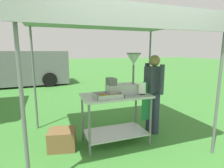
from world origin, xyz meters
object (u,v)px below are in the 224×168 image
(menu_sign, at_px, (142,90))
(van_grey, at_px, (15,68))
(donut_cart, at_px, (116,109))
(vendor, at_px, (153,90))
(donut_tray, at_px, (108,96))
(stall_canopy, at_px, (114,23))
(donut_fryer, at_px, (125,80))
(supply_crate, at_px, (62,139))

(menu_sign, xyz_separation_m, van_grey, (-3.04, 7.19, -0.13))
(donut_cart, bearing_deg, vendor, 11.85)
(donut_cart, bearing_deg, donut_tray, -146.52)
(stall_canopy, relative_size, donut_fryer, 4.06)
(donut_tray, relative_size, van_grey, 0.09)
(donut_tray, distance_m, vendor, 1.11)
(supply_crate, height_order, van_grey, van_grey)
(menu_sign, xyz_separation_m, vendor, (0.45, 0.34, -0.11))
(donut_cart, height_order, vendor, vendor)
(donut_cart, xyz_separation_m, donut_tray, (-0.18, -0.12, 0.29))
(van_grey, bearing_deg, supply_crate, -76.56)
(donut_tray, relative_size, menu_sign, 2.10)
(donut_tray, bearing_deg, supply_crate, 162.67)
(donut_tray, xyz_separation_m, supply_crate, (-0.77, 0.24, -0.77))
(donut_fryer, relative_size, vendor, 0.46)
(donut_tray, height_order, vendor, vendor)
(supply_crate, bearing_deg, stall_canopy, -1.45)
(stall_canopy, bearing_deg, donut_fryer, -18.37)
(vendor, bearing_deg, donut_fryer, -168.06)
(supply_crate, bearing_deg, vendor, 2.01)
(stall_canopy, height_order, donut_cart, stall_canopy)
(vendor, height_order, supply_crate, vendor)
(stall_canopy, xyz_separation_m, supply_crate, (-0.95, 0.02, -1.98))
(donut_cart, height_order, van_grey, van_grey)
(donut_cart, height_order, menu_sign, menu_sign)
(vendor, bearing_deg, menu_sign, -142.78)
(vendor, bearing_deg, donut_tray, -164.07)
(menu_sign, distance_m, vendor, 0.58)
(vendor, bearing_deg, donut_cart, -168.15)
(donut_cart, relative_size, donut_tray, 2.63)
(donut_cart, height_order, supply_crate, donut_cart)
(stall_canopy, relative_size, van_grey, 0.60)
(donut_cart, relative_size, vendor, 0.75)
(supply_crate, bearing_deg, donut_cart, -7.32)
(supply_crate, bearing_deg, donut_tray, -17.33)
(menu_sign, height_order, van_grey, van_grey)
(vendor, height_order, van_grey, van_grey)
(van_grey, bearing_deg, donut_tray, -71.28)
(donut_cart, xyz_separation_m, vendor, (0.89, 0.19, 0.25))
(donut_fryer, distance_m, supply_crate, 1.52)
(menu_sign, height_order, supply_crate, menu_sign)
(donut_fryer, bearing_deg, donut_cart, -168.49)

